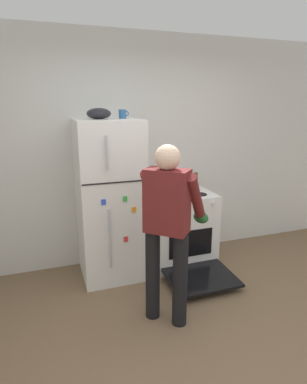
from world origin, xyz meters
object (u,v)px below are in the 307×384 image
at_px(mixing_bowl, 99,114).
at_px(stove_range, 180,229).
at_px(person_cook, 168,220).
at_px(pepper_mill, 196,179).
at_px(coffee_mug, 123,114).
at_px(red_pot, 169,190).
at_px(refrigerator, 110,200).

bearing_deg(mixing_bowl, stove_range, -1.09).
bearing_deg(person_cook, pepper_mill, 54.42).
relative_size(stove_range, coffee_mug, 10.79).
xyz_separation_m(red_pot, mixing_bowl, (-0.77, 0.05, 0.86)).
bearing_deg(mixing_bowl, refrigerator, -0.22).
bearing_deg(mixing_bowl, person_cook, -69.11).
relative_size(stove_range, mixing_bowl, 4.85).
bearing_deg(stove_range, pepper_mill, 35.97).
height_order(red_pot, coffee_mug, coffee_mug).
bearing_deg(coffee_mug, refrigerator, -164.60).
relative_size(coffee_mug, mixing_bowl, 0.45).
bearing_deg(red_pot, refrigerator, 175.88).
bearing_deg(refrigerator, coffee_mug, 15.40).
relative_size(person_cook, coffee_mug, 14.28).
distance_m(refrigerator, mixing_bowl, 0.94).
distance_m(stove_range, mixing_bowl, 1.66).
bearing_deg(red_pot, person_cook, -112.61).
distance_m(stove_range, person_cook, 1.23).
bearing_deg(red_pot, pepper_mill, 28.52).
bearing_deg(person_cook, red_pot, 67.39).
bearing_deg(coffee_mug, red_pot, -11.15).
distance_m(red_pot, mixing_bowl, 1.15).
relative_size(person_cook, pepper_mill, 8.88).
bearing_deg(pepper_mill, person_cook, -125.58).
distance_m(person_cook, coffee_mug, 1.35).
height_order(coffee_mug, pepper_mill, coffee_mug).
distance_m(pepper_mill, mixing_bowl, 1.50).
relative_size(stove_range, person_cook, 0.76).
bearing_deg(pepper_mill, red_pot, -151.48).
xyz_separation_m(red_pot, pepper_mill, (0.46, 0.25, 0.03)).
bearing_deg(pepper_mill, refrigerator, -170.12).
relative_size(refrigerator, pepper_mill, 9.75).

